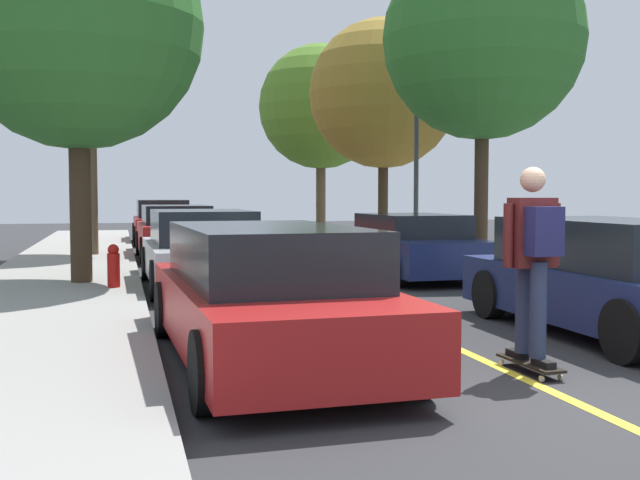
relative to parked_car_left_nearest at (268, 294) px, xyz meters
name	(u,v)px	position (x,y,z in m)	size (l,w,h in m)	color
ground	(574,402)	(2.07, -2.08, -0.66)	(80.00, 80.00, 0.00)	#2D2D30
center_line	(398,321)	(2.07, 1.92, -0.66)	(0.12, 39.20, 0.01)	gold
parked_car_left_nearest	(268,294)	(0.00, 0.00, 0.00)	(2.03, 4.74, 1.33)	maroon
parked_car_left_near	(202,250)	(0.00, 6.21, -0.01)	(1.99, 4.49, 1.36)	#B7B7BC
parked_car_left_far	(176,232)	(0.00, 12.62, 0.01)	(1.95, 4.21, 1.36)	maroon
parked_car_left_farthest	(162,222)	(0.00, 18.97, 0.04)	(1.93, 4.08, 1.45)	maroon
parked_car_right_nearest	(610,277)	(4.14, 0.43, 0.01)	(1.83, 4.29, 1.35)	navy
parked_car_right_near	(412,247)	(4.14, 6.75, -0.05)	(2.01, 4.11, 1.25)	navy
street_tree_left_nearest	(77,24)	(-2.04, 6.39, 3.85)	(4.26, 4.26, 6.52)	#3D2D1E
street_tree_left_near	(90,59)	(-2.04, 12.70, 4.31)	(3.81, 3.81, 6.75)	brown
street_tree_right_nearest	(483,39)	(6.18, 7.92, 4.28)	(4.30, 4.30, 6.96)	#3D2D1E
street_tree_right_near	(383,94)	(6.18, 14.35, 3.92)	(4.38, 4.38, 6.64)	#3D2D1E
street_tree_right_far	(321,107)	(6.18, 21.66, 4.32)	(4.78, 4.78, 7.25)	brown
fire_hydrant	(114,266)	(-1.50, 5.46, -0.18)	(0.20, 0.20, 0.70)	#B2140F
streetlamp	(417,118)	(5.89, 10.98, 2.88)	(0.36, 0.24, 5.99)	#38383D
skateboard	(530,363)	(2.25, -1.09, -0.58)	(0.26, 0.85, 0.10)	black
skateboarder	(534,252)	(2.25, -1.12, 0.46)	(0.58, 0.70, 1.79)	black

